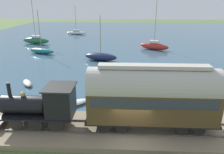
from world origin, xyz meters
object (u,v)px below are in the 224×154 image
rowboat_far_out (17,101)px  steam_locomotive (44,104)px  sailboat_white (76,33)px  rowboat_off_pier (114,80)px  sailboat_navy (101,57)px  passenger_coach (152,95)px  rowboat_near_shore (76,103)px  sailboat_red (154,46)px  sailboat_green (36,40)px  rowboat_mid_harbor (27,83)px  sailboat_teal (42,51)px

rowboat_far_out → steam_locomotive: bearing=-142.8°
sailboat_white → rowboat_off_pier: bearing=-158.6°
sailboat_navy → passenger_coach: bearing=-148.4°
rowboat_near_shore → rowboat_far_out: (0.08, 5.61, 0.05)m
sailboat_red → rowboat_near_shore: 26.31m
sailboat_green → rowboat_mid_harbor: size_ratio=4.00×
sailboat_white → sailboat_red: bearing=-131.3°
sailboat_teal → sailboat_navy: 11.85m
sailboat_red → rowboat_near_shore: size_ratio=3.97×
rowboat_off_pier → sailboat_red: bearing=8.2°
passenger_coach → rowboat_off_pier: bearing=16.2°
sailboat_white → passenger_coach: bearing=-159.0°
sailboat_green → passenger_coach: bearing=-137.9°
sailboat_teal → rowboat_near_shore: sailboat_teal is taller
rowboat_mid_harbor → rowboat_far_out: rowboat_far_out is taller
rowboat_far_out → sailboat_green: bearing=10.9°
sailboat_teal → rowboat_off_pier: (-13.96, -13.65, -0.25)m
sailboat_red → sailboat_navy: (-8.56, 9.53, -0.10)m
sailboat_green → sailboat_navy: 20.52m
sailboat_red → steam_locomotive: bearing=-175.1°
steam_locomotive → rowboat_off_pier: 11.37m
steam_locomotive → rowboat_far_out: 6.41m
passenger_coach → rowboat_far_out: size_ratio=4.13×
sailboat_red → passenger_coach: bearing=-161.0°
sailboat_red → rowboat_far_out: bearing=173.7°
sailboat_navy → rowboat_off_pier: sailboat_navy is taller
rowboat_near_shore → rowboat_off_pier: bearing=-68.4°
rowboat_mid_harbor → sailboat_teal: bearing=70.5°
rowboat_far_out → passenger_coach: bearing=-117.3°
rowboat_off_pier → rowboat_near_shore: bearing=-179.9°
rowboat_mid_harbor → rowboat_far_out: 4.63m
sailboat_teal → rowboat_mid_harbor: size_ratio=3.18×
sailboat_green → rowboat_far_out: sailboat_green is taller
sailboat_teal → rowboat_mid_harbor: 15.74m
rowboat_near_shore → sailboat_teal: bearing=-11.9°
sailboat_navy → rowboat_off_pier: 10.11m
sailboat_white → rowboat_near_shore: sailboat_white is taller
sailboat_white → sailboat_green: sailboat_green is taller
sailboat_green → rowboat_far_out: size_ratio=4.33×
rowboat_near_shore → rowboat_far_out: bearing=49.8°
sailboat_navy → rowboat_mid_harbor: 13.26m
sailboat_green → sailboat_white: bearing=-13.4°
rowboat_off_pier → sailboat_teal: bearing=73.4°
rowboat_near_shore → rowboat_off_pier: rowboat_off_pier is taller
sailboat_teal → sailboat_white: bearing=15.2°
sailboat_white → rowboat_mid_harbor: sailboat_white is taller
sailboat_white → rowboat_near_shore: bearing=-165.0°
rowboat_off_pier → rowboat_far_out: size_ratio=0.98×
passenger_coach → sailboat_white: sailboat_white is taller
sailboat_red → sailboat_teal: size_ratio=1.23×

